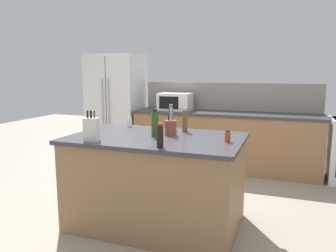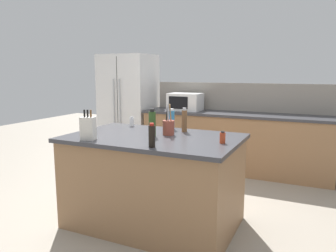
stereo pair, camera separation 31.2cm
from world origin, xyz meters
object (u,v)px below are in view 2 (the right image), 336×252
(dish_soap_bottle, at_px, (172,119))
(spice_jar_paprika, at_px, (223,138))
(knife_block, at_px, (88,128))
(soy_sauce_bottle, at_px, (152,136))
(microwave, at_px, (185,102))
(salt_shaker, at_px, (132,122))
(pepper_grinder, at_px, (184,121))
(hot_sauce_bottle, at_px, (91,128))
(olive_oil_bottle, at_px, (152,123))
(refrigerator, at_px, (129,107))
(utensil_crock, at_px, (169,127))

(dish_soap_bottle, distance_m, spice_jar_paprika, 0.87)
(dish_soap_bottle, bearing_deg, knife_block, -118.58)
(soy_sauce_bottle, bearing_deg, spice_jar_paprika, 39.26)
(microwave, bearing_deg, soy_sauce_bottle, -73.90)
(knife_block, relative_size, salt_shaker, 2.54)
(dish_soap_bottle, height_order, spice_jar_paprika, dish_soap_bottle)
(pepper_grinder, bearing_deg, salt_shaker, 174.02)
(microwave, height_order, hot_sauce_bottle, microwave)
(soy_sauce_bottle, height_order, olive_oil_bottle, olive_oil_bottle)
(dish_soap_bottle, distance_m, salt_shaker, 0.52)
(soy_sauce_bottle, xyz_separation_m, salt_shaker, (-0.73, 0.87, -0.05))
(microwave, distance_m, spice_jar_paprika, 2.57)
(salt_shaker, height_order, olive_oil_bottle, olive_oil_bottle)
(refrigerator, bearing_deg, soy_sauce_bottle, -54.66)
(dish_soap_bottle, distance_m, olive_oil_bottle, 0.46)
(hot_sauce_bottle, bearing_deg, spice_jar_paprika, 7.54)
(salt_shaker, height_order, spice_jar_paprika, salt_shaker)
(refrigerator, xyz_separation_m, dish_soap_bottle, (1.69, -1.80, 0.11))
(hot_sauce_bottle, relative_size, dish_soap_bottle, 0.64)
(hot_sauce_bottle, bearing_deg, pepper_grinder, 34.48)
(hot_sauce_bottle, distance_m, spice_jar_paprika, 1.36)
(salt_shaker, bearing_deg, knife_block, -87.57)
(olive_oil_bottle, bearing_deg, salt_shaker, 139.32)
(knife_block, xyz_separation_m, utensil_crock, (0.59, 0.55, -0.03))
(soy_sauce_bottle, relative_size, olive_oil_bottle, 0.76)
(knife_block, bearing_deg, soy_sauce_bottle, -14.12)
(soy_sauce_bottle, bearing_deg, salt_shaker, 129.99)
(salt_shaker, xyz_separation_m, spice_jar_paprika, (1.24, -0.46, -0.00))
(utensil_crock, bearing_deg, salt_shaker, 153.91)
(utensil_crock, bearing_deg, hot_sauce_bottle, -155.92)
(refrigerator, bearing_deg, olive_oil_bottle, -53.28)
(spice_jar_paprika, bearing_deg, microwave, 119.71)
(refrigerator, relative_size, microwave, 3.52)
(knife_block, distance_m, pepper_grinder, 1.03)
(refrigerator, height_order, pepper_grinder, refrigerator)
(utensil_crock, relative_size, salt_shaker, 2.81)
(soy_sauce_bottle, xyz_separation_m, spice_jar_paprika, (0.51, 0.42, -0.05))
(hot_sauce_bottle, distance_m, salt_shaker, 0.65)
(spice_jar_paprika, height_order, pepper_grinder, pepper_grinder)
(refrigerator, xyz_separation_m, hot_sauce_bottle, (1.07, -2.46, 0.07))
(utensil_crock, distance_m, salt_shaker, 0.70)
(pepper_grinder, bearing_deg, dish_soap_bottle, 153.61)
(microwave, distance_m, dish_soap_bottle, 1.83)
(microwave, xyz_separation_m, olive_oil_bottle, (0.54, -2.20, -0.01))
(salt_shaker, relative_size, pepper_grinder, 0.44)
(pepper_grinder, bearing_deg, spice_jar_paprika, -35.75)
(microwave, height_order, spice_jar_paprika, microwave)
(knife_block, height_order, soy_sauce_bottle, knife_block)
(refrigerator, distance_m, soy_sauce_bottle, 3.30)
(pepper_grinder, bearing_deg, refrigerator, 134.85)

